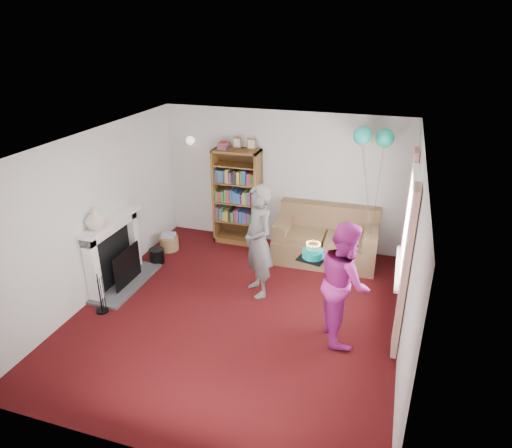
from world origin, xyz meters
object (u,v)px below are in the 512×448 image
(bookcase, at_px, (238,197))
(person_magenta, at_px, (344,282))
(birthday_cake, at_px, (313,254))
(person_striped, at_px, (258,241))
(sofa, at_px, (326,240))

(bookcase, bearing_deg, person_magenta, -45.72)
(bookcase, distance_m, birthday_cake, 2.92)
(bookcase, height_order, person_striped, bookcase)
(sofa, relative_size, person_magenta, 1.07)
(sofa, distance_m, person_magenta, 2.26)
(person_striped, relative_size, person_magenta, 1.07)
(person_striped, xyz_separation_m, birthday_cake, (0.92, -0.56, 0.22))
(person_striped, height_order, birthday_cake, person_striped)
(sofa, xyz_separation_m, person_magenta, (0.57, -2.13, 0.48))
(bookcase, bearing_deg, sofa, -7.47)
(sofa, height_order, person_magenta, person_magenta)
(sofa, bearing_deg, birthday_cake, -88.06)
(person_striped, distance_m, person_magenta, 1.53)
(birthday_cake, bearing_deg, person_striped, 148.85)
(person_magenta, xyz_separation_m, birthday_cake, (-0.45, 0.12, 0.27))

